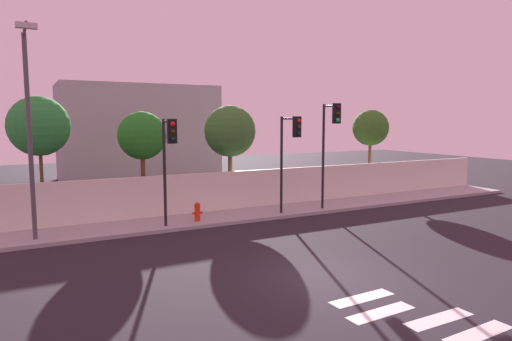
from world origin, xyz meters
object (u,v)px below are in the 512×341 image
Objects in this scene: fire_hydrant at (197,211)px; roadside_tree_leftmost at (39,126)px; traffic_light_left at (330,133)px; traffic_light_center at (169,149)px; roadside_tree_midright at (230,132)px; roadside_tree_midleft at (142,136)px; street_lamp_curbside at (29,119)px; roadside_tree_rightmost at (371,128)px; traffic_light_right at (290,143)px.

fire_hydrant is 7.41m from roadside_tree_leftmost.
roadside_tree_leftmost is (-11.94, 3.92, 0.36)m from traffic_light_left.
traffic_light_center is at bearing -179.17° from traffic_light_left.
roadside_tree_midleft is at bearing 180.00° from roadside_tree_midright.
roadside_tree_midleft is at bearing 115.85° from fire_hydrant.
street_lamp_curbside is 7.25m from fire_hydrant.
street_lamp_curbside is at bearing -143.69° from roadside_tree_midleft.
fire_hydrant is at bearing 3.04° from street_lamp_curbside.
roadside_tree_midleft is at bearing 180.00° from roadside_tree_rightmost.
fire_hydrant is 0.15× the size of roadside_tree_leftmost.
traffic_light_left is at bearing -18.19° from roadside_tree_leftmost.
roadside_tree_midleft is (-7.70, 3.92, -0.12)m from traffic_light_left.
traffic_light_right is 10.27m from street_lamp_curbside.
roadside_tree_midleft is 4.42m from roadside_tree_midright.
roadside_tree_midright is at bearing -0.00° from roadside_tree_leftmost.
fire_hydrant is at bearing -133.47° from roadside_tree_midright.
street_lamp_curbside is at bearing -176.96° from fire_hydrant.
street_lamp_curbside is 1.50× the size of roadside_tree_midleft.
roadside_tree_midright is at bearing 46.53° from fire_hydrant.
roadside_tree_rightmost is (8.11, 3.87, 0.54)m from traffic_light_right.
roadside_tree_rightmost is at bearing -0.00° from roadside_tree_leftmost.
street_lamp_curbside is at bearing -96.76° from roadside_tree_leftmost.
roadside_tree_midleft is (-0.03, 4.03, 0.36)m from traffic_light_center.
traffic_light_right reaches higher than fire_hydrant.
traffic_light_left is at bearing -50.07° from roadside_tree_midright.
traffic_light_center is at bearing -163.52° from roadside_tree_rightmost.
traffic_light_left is 7.69m from traffic_light_center.
roadside_tree_rightmost is (18.31, 3.41, -0.52)m from street_lamp_curbside.
traffic_light_right is 0.61× the size of street_lamp_curbside.
roadside_tree_leftmost reaches higher than roadside_tree_midleft.
roadside_tree_midleft is 0.93× the size of roadside_tree_midright.
roadside_tree_midleft is (4.24, 0.00, -0.48)m from roadside_tree_leftmost.
fire_hydrant is at bearing 32.95° from traffic_light_center.
roadside_tree_midright is at bearing 180.00° from roadside_tree_rightmost.
roadside_tree_midright reaches higher than roadside_tree_rightmost.
traffic_light_center is (-7.67, -0.11, -0.47)m from traffic_light_left.
roadside_tree_leftmost reaches higher than traffic_light_right.
traffic_light_right is at bearing -154.49° from roadside_tree_rightmost.
traffic_light_center is at bearing -7.61° from street_lamp_curbside.
roadside_tree_midleft is (-1.49, 3.08, 3.07)m from fire_hydrant.
traffic_light_right is 9.00m from roadside_tree_rightmost.
fire_hydrant is at bearing 172.31° from traffic_light_left.
traffic_light_left is 12.37m from street_lamp_curbside.
traffic_light_center is 4.85m from street_lamp_curbside.
roadside_tree_rightmost is (12.18, 3.08, 3.32)m from fire_hydrant.
street_lamp_curbside is 1.34× the size of roadside_tree_leftmost.
roadside_tree_midleft reaches higher than fire_hydrant.
roadside_tree_leftmost is 1.12× the size of roadside_tree_midleft.
roadside_tree_midright is (2.92, 3.08, 3.23)m from fire_hydrant.
roadside_tree_leftmost is at bearing 136.60° from traffic_light_center.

